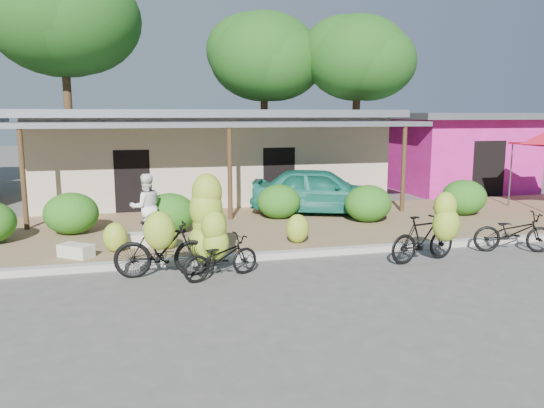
# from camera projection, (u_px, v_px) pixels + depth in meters

# --- Properties ---
(ground) EXTENTS (100.00, 100.00, 0.00)m
(ground) POSITION_uv_depth(u_px,v_px,m) (286.00, 287.00, 9.94)
(ground) COLOR #504D4A
(ground) RESTS_ON ground
(sidewalk) EXTENTS (60.00, 6.00, 0.12)m
(sidewalk) POSITION_uv_depth(u_px,v_px,m) (237.00, 229.00, 14.71)
(sidewalk) COLOR #8C6F4B
(sidewalk) RESTS_ON ground
(curb) EXTENTS (60.00, 0.25, 0.15)m
(curb) POSITION_uv_depth(u_px,v_px,m) (262.00, 256.00, 11.84)
(curb) COLOR #A8A399
(curb) RESTS_ON ground
(shop_main) EXTENTS (13.00, 8.50, 3.35)m
(shop_main) POSITION_uv_depth(u_px,v_px,m) (208.00, 154.00, 20.10)
(shop_main) COLOR #BCA68E
(shop_main) RESTS_ON ground
(shop_pink) EXTENTS (6.00, 6.00, 3.25)m
(shop_pink) POSITION_uv_depth(u_px,v_px,m) (453.00, 150.00, 22.69)
(shop_pink) COLOR #DD22A1
(shop_pink) RESTS_ON ground
(tree_far_center) EXTENTS (6.48, 6.47, 9.95)m
(tree_far_center) POSITION_uv_depth(u_px,v_px,m) (58.00, 13.00, 22.72)
(tree_far_center) COLOR #442F1B
(tree_far_center) RESTS_ON ground
(tree_center_right) EXTENTS (5.42, 5.32, 8.06)m
(tree_center_right) POSITION_uv_depth(u_px,v_px,m) (260.00, 55.00, 25.60)
(tree_center_right) COLOR #442F1B
(tree_center_right) RESTS_ON ground
(tree_near_right) EXTENTS (5.05, 4.91, 7.75)m
(tree_near_right) POSITION_uv_depth(u_px,v_px,m) (353.00, 56.00, 24.68)
(tree_near_right) COLOR #442F1B
(tree_near_right) RESTS_ON ground
(hedge_1) EXTENTS (1.39, 1.25, 1.09)m
(hedge_1) POSITION_uv_depth(u_px,v_px,m) (71.00, 213.00, 13.75)
(hedge_1) COLOR #1C5F15
(hedge_1) RESTS_ON sidewalk
(hedge_2) EXTENTS (1.35, 1.22, 1.05)m
(hedge_2) POSITION_uv_depth(u_px,v_px,m) (170.00, 213.00, 13.86)
(hedge_2) COLOR #1C5F15
(hedge_2) RESTS_ON sidewalk
(hedge_3) EXTENTS (1.30, 1.17, 1.02)m
(hedge_3) POSITION_uv_depth(u_px,v_px,m) (279.00, 201.00, 15.82)
(hedge_3) COLOR #1C5F15
(hedge_3) RESTS_ON sidewalk
(hedge_4) EXTENTS (1.37, 1.23, 1.07)m
(hedge_4) POSITION_uv_depth(u_px,v_px,m) (368.00, 203.00, 15.33)
(hedge_4) COLOR #1C5F15
(hedge_4) RESTS_ON sidewalk
(hedge_5) EXTENTS (1.40, 1.26, 1.09)m
(hedge_5) POSITION_uv_depth(u_px,v_px,m) (464.00, 197.00, 16.37)
(hedge_5) COLOR #1C5F15
(hedge_5) RESTS_ON sidewalk
(bike_left) EXTENTS (1.96, 1.27, 1.46)m
(bike_left) POSITION_uv_depth(u_px,v_px,m) (162.00, 246.00, 10.36)
(bike_left) COLOR black
(bike_left) RESTS_ON ground
(bike_center) EXTENTS (1.72, 1.37, 2.04)m
(bike_center) POSITION_uv_depth(u_px,v_px,m) (213.00, 234.00, 10.62)
(bike_center) COLOR black
(bike_center) RESTS_ON ground
(bike_right) EXTENTS (1.80, 1.30, 1.64)m
(bike_right) POSITION_uv_depth(u_px,v_px,m) (429.00, 233.00, 11.41)
(bike_right) COLOR black
(bike_right) RESTS_ON ground
(bike_far_right) EXTENTS (1.93, 1.15, 0.96)m
(bike_far_right) POSITION_uv_depth(u_px,v_px,m) (513.00, 232.00, 12.41)
(bike_far_right) COLOR black
(bike_far_right) RESTS_ON ground
(loose_banana_a) EXTENTS (0.54, 0.46, 0.68)m
(loose_banana_a) POSITION_uv_depth(u_px,v_px,m) (115.00, 237.00, 11.97)
(loose_banana_a) COLOR #AAC130
(loose_banana_a) RESTS_ON sidewalk
(loose_banana_b) EXTENTS (0.48, 0.40, 0.60)m
(loose_banana_b) POSITION_uv_depth(u_px,v_px,m) (167.00, 236.00, 12.24)
(loose_banana_b) COLOR #AAC130
(loose_banana_b) RESTS_ON sidewalk
(loose_banana_c) EXTENTS (0.56, 0.48, 0.71)m
(loose_banana_c) POSITION_uv_depth(u_px,v_px,m) (298.00, 229.00, 12.82)
(loose_banana_c) COLOR #AAC130
(loose_banana_c) RESTS_ON sidewalk
(sack_near) EXTENTS (0.88, 0.46, 0.30)m
(sack_near) POSITION_uv_depth(u_px,v_px,m) (142.00, 239.00, 12.58)
(sack_near) COLOR beige
(sack_near) RESTS_ON sidewalk
(sack_far) EXTENTS (0.82, 0.76, 0.28)m
(sack_far) POSITION_uv_depth(u_px,v_px,m) (76.00, 251.00, 11.58)
(sack_far) COLOR beige
(sack_far) RESTS_ON sidewalk
(vendor) EXTENTS (0.58, 0.40, 1.56)m
(vendor) POSITION_uv_depth(u_px,v_px,m) (207.00, 233.00, 10.97)
(vendor) COLOR gray
(vendor) RESTS_ON ground
(bystander) EXTENTS (0.92, 0.78, 1.65)m
(bystander) POSITION_uv_depth(u_px,v_px,m) (146.00, 207.00, 13.08)
(bystander) COLOR white
(bystander) RESTS_ON sidewalk
(teal_van) EXTENTS (4.61, 3.11, 1.46)m
(teal_van) POSITION_uv_depth(u_px,v_px,m) (320.00, 190.00, 16.55)
(teal_van) COLOR #19715E
(teal_van) RESTS_ON sidewalk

